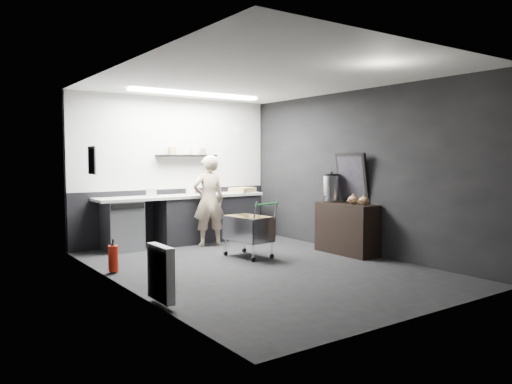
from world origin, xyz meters
TOP-DOWN VIEW (x-y plane):
  - floor at (0.00, 0.00)m, footprint 5.50×5.50m
  - ceiling at (0.00, 0.00)m, footprint 5.50×5.50m
  - wall_back at (0.00, 2.75)m, footprint 5.50×0.00m
  - wall_front at (0.00, -2.75)m, footprint 5.50×0.00m
  - wall_left at (-2.00, 0.00)m, footprint 0.00×5.50m
  - wall_right at (2.00, 0.00)m, footprint 0.00×5.50m
  - kitchen_wall_panel at (0.00, 2.73)m, footprint 3.95×0.02m
  - dado_panel at (0.00, 2.73)m, footprint 3.95×0.02m
  - floating_shelf at (0.20, 2.62)m, footprint 1.20×0.22m
  - wall_clock at (1.40, 2.72)m, footprint 0.20×0.03m
  - poster at (-1.98, 1.30)m, footprint 0.02×0.30m
  - poster_red_band at (-1.98, 1.30)m, footprint 0.02×0.22m
  - radiator at (-1.94, -0.90)m, footprint 0.10×0.50m
  - ceiling_strip at (0.00, 1.85)m, footprint 2.40×0.20m
  - prep_counter at (0.14, 2.42)m, footprint 3.20×0.61m
  - person at (0.30, 1.97)m, footprint 0.66×0.49m
  - shopping_cart at (0.29, 0.71)m, footprint 0.58×0.87m
  - sideboard at (1.78, 0.03)m, footprint 0.47×1.11m
  - fire_extinguisher at (-1.85, 0.86)m, footprint 0.13×0.13m
  - cardboard_box at (1.29, 2.37)m, footprint 0.58×0.52m
  - pink_tub at (0.17, 2.42)m, footprint 0.18×0.18m
  - white_container at (-0.63, 2.37)m, footprint 0.21×0.19m

SIDE VIEW (x-z plane):
  - floor at x=0.00m, z-range 0.00..0.00m
  - fire_extinguisher at x=-1.85m, z-range -0.01..0.44m
  - radiator at x=-1.94m, z-range 0.05..0.65m
  - shopping_cart at x=0.29m, z-range -0.02..0.87m
  - prep_counter at x=0.14m, z-range 0.01..0.91m
  - dado_panel at x=0.00m, z-range 0.00..1.00m
  - sideboard at x=1.78m, z-range -0.30..1.36m
  - person at x=0.30m, z-range 0.00..1.63m
  - cardboard_box at x=1.29m, z-range 0.90..1.00m
  - white_container at x=-0.63m, z-range 0.90..1.05m
  - pink_tub at x=0.17m, z-range 0.90..1.08m
  - wall_back at x=0.00m, z-range -1.40..4.10m
  - wall_front at x=0.00m, z-range -1.40..4.10m
  - wall_left at x=-2.00m, z-range -1.40..4.10m
  - wall_right at x=2.00m, z-range -1.40..4.10m
  - poster at x=-1.98m, z-range 1.35..1.75m
  - floating_shelf at x=0.20m, z-range 1.60..1.64m
  - poster_red_band at x=-1.98m, z-range 1.57..1.67m
  - kitchen_wall_panel at x=0.00m, z-range 1.00..2.70m
  - wall_clock at x=1.40m, z-range 2.05..2.25m
  - ceiling_strip at x=0.00m, z-range 2.65..2.69m
  - ceiling at x=0.00m, z-range 2.70..2.70m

